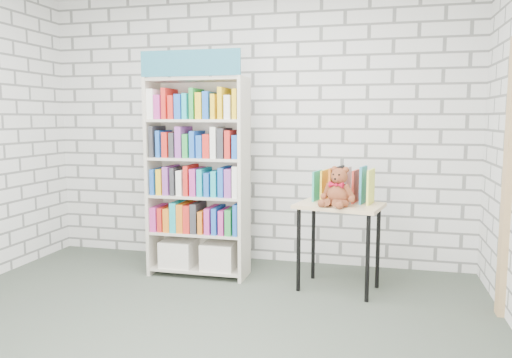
# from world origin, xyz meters

# --- Properties ---
(ground) EXTENTS (4.50, 4.50, 0.00)m
(ground) POSITION_xyz_m (0.00, 0.00, 0.00)
(ground) COLOR #3E473C
(ground) RESTS_ON ground
(room_shell) EXTENTS (4.52, 4.02, 2.81)m
(room_shell) POSITION_xyz_m (0.00, 0.00, 1.78)
(room_shell) COLOR silver
(room_shell) RESTS_ON ground
(bookshelf) EXTENTS (0.94, 0.37, 2.11)m
(bookshelf) POSITION_xyz_m (-0.37, 1.36, 0.96)
(bookshelf) COLOR beige
(bookshelf) RESTS_ON ground
(display_table) EXTENTS (0.80, 0.63, 0.77)m
(display_table) POSITION_xyz_m (0.97, 1.24, 0.66)
(display_table) COLOR #DDB484
(display_table) RESTS_ON ground
(table_books) EXTENTS (0.53, 0.32, 0.30)m
(table_books) POSITION_xyz_m (0.99, 1.35, 0.92)
(table_books) COLOR teal
(table_books) RESTS_ON display_table
(teddy_bear) EXTENTS (0.31, 0.30, 0.34)m
(teddy_bear) POSITION_xyz_m (0.96, 1.13, 0.90)
(teddy_bear) COLOR brown
(teddy_bear) RESTS_ON display_table
(door_trim) EXTENTS (0.05, 0.12, 2.10)m
(door_trim) POSITION_xyz_m (2.23, 0.95, 1.05)
(door_trim) COLOR tan
(door_trim) RESTS_ON ground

